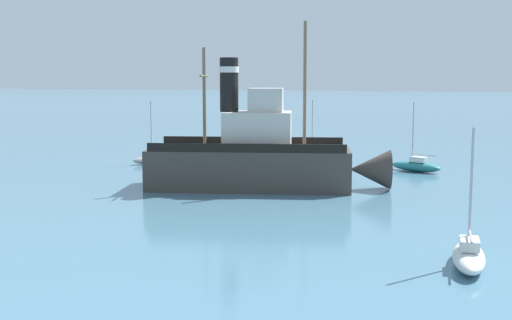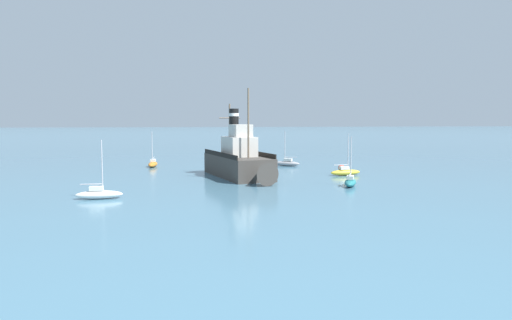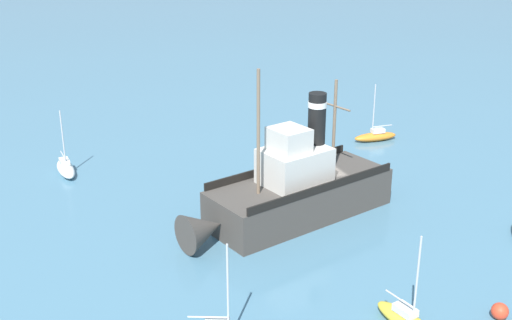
# 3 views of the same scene
# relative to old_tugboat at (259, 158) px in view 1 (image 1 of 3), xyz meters

# --- Properties ---
(ground_plane) EXTENTS (600.00, 600.00, 0.00)m
(ground_plane) POSITION_rel_old_tugboat_xyz_m (1.04, -2.50, -1.83)
(ground_plane) COLOR #477289
(old_tugboat) EXTENTS (7.33, 14.78, 9.90)m
(old_tugboat) POSITION_rel_old_tugboat_xyz_m (0.00, 0.00, 0.00)
(old_tugboat) COLOR #423D38
(old_tugboat) RESTS_ON ground
(sailboat_grey) EXTENTS (3.81, 2.93, 4.90)m
(sailboat_grey) POSITION_rel_old_tugboat_xyz_m (-7.82, -11.28, -1.40)
(sailboat_grey) COLOR gray
(sailboat_grey) RESTS_ON ground
(sailboat_white) EXTENTS (3.86, 1.34, 4.90)m
(sailboat_white) POSITION_rel_old_tugboat_xyz_m (13.03, 12.31, -1.40)
(sailboat_white) COLOR white
(sailboat_white) RESTS_ON ground
(sailboat_teal) EXTENTS (2.54, 3.92, 4.90)m
(sailboat_teal) POSITION_rel_old_tugboat_xyz_m (-10.16, 8.25, -1.40)
(sailboat_teal) COLOR #23757A
(sailboat_teal) RESTS_ON ground
(sailboat_yellow) EXTENTS (3.94, 1.79, 4.90)m
(sailboat_yellow) POSITION_rel_old_tugboat_xyz_m (-12.48, 0.03, -1.40)
(sailboat_yellow) COLOR gold
(sailboat_yellow) RESTS_ON ground
(mooring_buoy) EXTENTS (0.82, 0.82, 0.82)m
(mooring_buoy) POSITION_rel_old_tugboat_xyz_m (-13.48, -4.45, -1.42)
(mooring_buoy) COLOR red
(mooring_buoy) RESTS_ON ground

